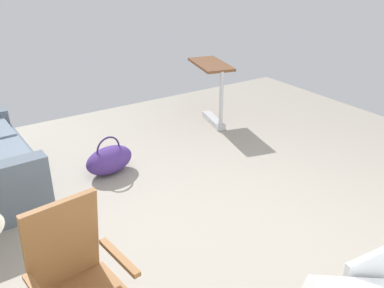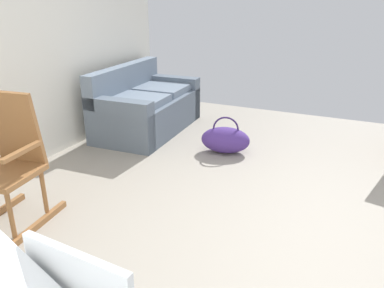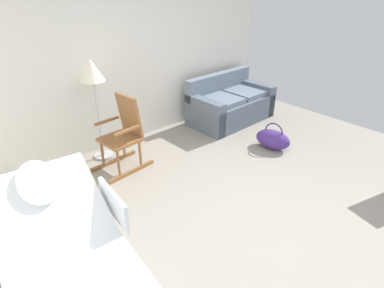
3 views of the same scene
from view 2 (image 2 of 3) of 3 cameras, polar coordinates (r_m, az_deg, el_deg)
ground_plane at (r=3.05m, az=7.53°, el=-13.08°), size 6.81×6.81×0.00m
couch at (r=5.15m, az=-6.82°, el=5.34°), size 1.63×0.91×0.85m
rocking_chair at (r=3.26m, az=-25.55°, el=-2.63°), size 0.81×0.56×1.05m
duffel_bag at (r=4.43m, az=4.98°, el=0.65°), size 0.43×0.61×0.43m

